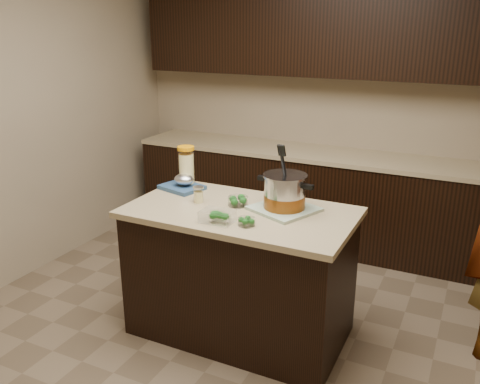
# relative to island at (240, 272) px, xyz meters

# --- Properties ---
(ground_plane) EXTENTS (4.00, 4.00, 0.00)m
(ground_plane) POSITION_rel_island_xyz_m (0.00, 0.00, -0.45)
(ground_plane) COLOR brown
(ground_plane) RESTS_ON ground
(room_shell) EXTENTS (4.04, 4.04, 2.72)m
(room_shell) POSITION_rel_island_xyz_m (0.00, 0.00, 1.26)
(room_shell) COLOR tan
(room_shell) RESTS_ON ground
(back_cabinets) EXTENTS (3.60, 0.63, 2.33)m
(back_cabinets) POSITION_rel_island_xyz_m (0.00, 1.74, 0.49)
(back_cabinets) COLOR black
(back_cabinets) RESTS_ON ground
(island) EXTENTS (1.46, 0.81, 0.90)m
(island) POSITION_rel_island_xyz_m (0.00, 0.00, 0.00)
(island) COLOR black
(island) RESTS_ON ground
(dish_towel) EXTENTS (0.47, 0.47, 0.02)m
(dish_towel) POSITION_rel_island_xyz_m (0.26, 0.11, 0.46)
(dish_towel) COLOR #568056
(dish_towel) RESTS_ON island
(stock_pot) EXTENTS (0.39, 0.32, 0.40)m
(stock_pot) POSITION_rel_island_xyz_m (0.26, 0.11, 0.56)
(stock_pot) COLOR #B7B7BC
(stock_pot) RESTS_ON dish_towel
(lemonade_pitcher) EXTENTS (0.14, 0.14, 0.29)m
(lemonade_pitcher) POSITION_rel_island_xyz_m (-0.56, 0.27, 0.59)
(lemonade_pitcher) COLOR #FAEC99
(lemonade_pitcher) RESTS_ON island
(mason_jar) EXTENTS (0.08, 0.08, 0.12)m
(mason_jar) POSITION_rel_island_xyz_m (-0.31, 0.01, 0.50)
(mason_jar) COLOR #FAEC99
(mason_jar) RESTS_ON island
(broccoli_tub_left) EXTENTS (0.17, 0.17, 0.06)m
(broccoli_tub_left) POSITION_rel_island_xyz_m (-0.05, 0.06, 0.48)
(broccoli_tub_left) COLOR silver
(broccoli_tub_left) RESTS_ON island
(broccoli_tub_right) EXTENTS (0.11, 0.11, 0.05)m
(broccoli_tub_right) POSITION_rel_island_xyz_m (0.15, -0.22, 0.47)
(broccoli_tub_right) COLOR silver
(broccoli_tub_right) RESTS_ON island
(broccoli_tub_rect) EXTENTS (0.20, 0.15, 0.07)m
(broccoli_tub_rect) POSITION_rel_island_xyz_m (-0.03, -0.24, 0.48)
(broccoli_tub_rect) COLOR silver
(broccoli_tub_rect) RESTS_ON island
(blue_tray) EXTENTS (0.33, 0.29, 0.11)m
(blue_tray) POSITION_rel_island_xyz_m (-0.55, 0.20, 0.48)
(blue_tray) COLOR navy
(blue_tray) RESTS_ON island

